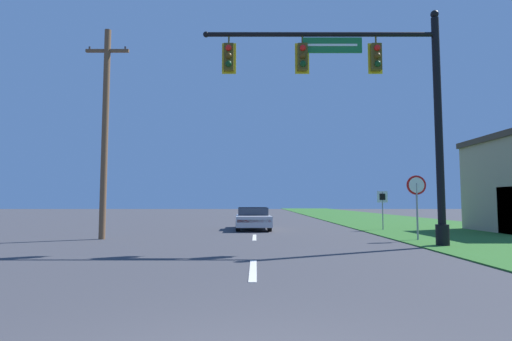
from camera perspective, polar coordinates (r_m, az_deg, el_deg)
name	(u,v)px	position (r m, az deg, el deg)	size (l,w,h in m)	color
grass_verge_right	(384,220)	(34.64, 17.79, -6.73)	(10.00, 110.00, 0.04)	#2D6626
road_center_line	(256,226)	(25.04, -0.02, -7.93)	(0.16, 34.80, 0.01)	silver
signal_mast	(376,97)	(14.72, 16.81, 9.96)	(8.43, 0.47, 8.25)	black
car_ahead	(254,218)	(22.05, -0.32, -6.84)	(2.00, 4.65, 1.19)	black
stop_sign	(418,193)	(16.88, 22.09, -2.96)	(0.76, 0.07, 2.50)	gray
route_sign_post	(383,201)	(22.32, 17.74, -4.23)	(0.55, 0.06, 2.03)	gray
utility_pole_near	(106,129)	(17.69, -20.63, 5.59)	(1.80, 0.26, 8.73)	brown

